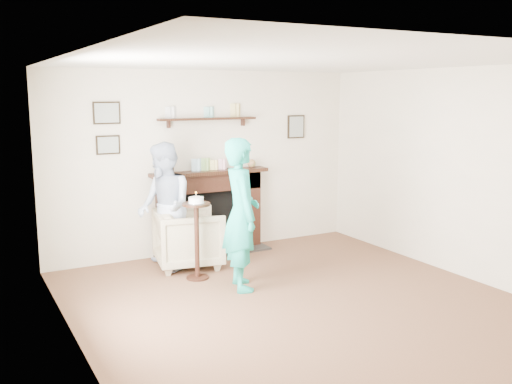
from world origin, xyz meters
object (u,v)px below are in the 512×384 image
armchair (189,266)px  pedestal_table (197,226)px  man (166,269)px  woman (242,287)px

armchair → pedestal_table: 0.83m
armchair → man: size_ratio=0.51×
woman → pedestal_table: (-0.32, 0.54, 0.65)m
woman → pedestal_table: pedestal_table is taller
armchair → pedestal_table: (-0.10, -0.51, 0.65)m
armchair → woman: 1.07m
man → woman: bearing=28.1°
man → pedestal_table: bearing=24.3°
armchair → woman: (0.22, -1.05, 0.00)m
woman → armchair: bearing=25.1°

